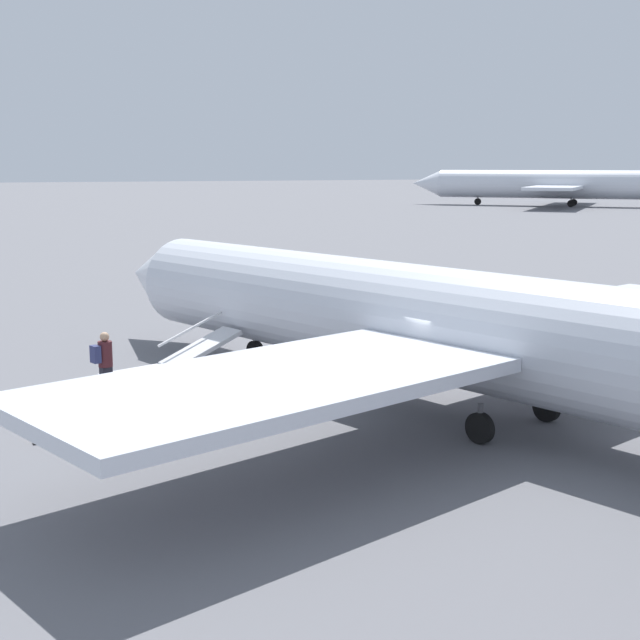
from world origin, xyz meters
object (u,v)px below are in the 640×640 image
Objects in this scene: airplane_main at (472,329)px; airplane_taxiing_distant at (557,184)px; passenger at (104,361)px; boarding_stairs at (152,374)px.

airplane_main is 113.12m from airplane_taxiing_distant.
airplane_taxiing_distant is at bearing 27.92° from passenger.
airplane_main is 9.26m from passenger.
airplane_main reaches higher than boarding_stairs.
airplane_main is at bearing 96.21° from airplane_taxiing_distant.
boarding_stairs is (-82.75, 76.41, -2.77)m from airplane_taxiing_distant.
passenger is at bearing -171.29° from boarding_stairs.
boarding_stairs is at bearing 8.71° from passenger.
boarding_stairs is at bearing 27.15° from airplane_main.
airplane_taxiing_distant is 8.17× the size of boarding_stairs.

